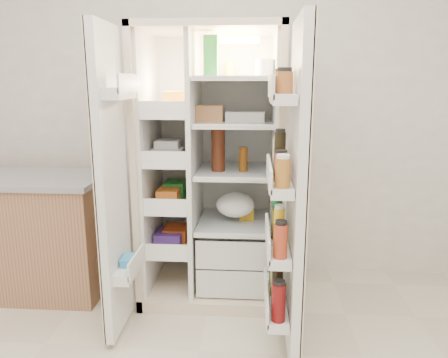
{
  "coord_description": "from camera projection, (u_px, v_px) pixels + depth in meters",
  "views": [
    {
      "loc": [
        0.28,
        -1.18,
        1.46
      ],
      "look_at": [
        0.11,
        1.25,
        0.9
      ],
      "focal_mm": 34.0,
      "sensor_mm": 36.0,
      "label": 1
    }
  ],
  "objects": [
    {
      "name": "fridge_door",
      "position": [
        292.0,
        197.0,
        2.19
      ],
      "size": [
        0.17,
        0.58,
        1.72
      ],
      "color": "silver",
      "rests_on": "floor"
    },
    {
      "name": "kitchen_counter",
      "position": [
        26.0,
        233.0,
        2.98
      ],
      "size": [
        1.15,
        0.61,
        0.83
      ],
      "color": "#9D6D4E",
      "rests_on": "floor"
    },
    {
      "name": "refrigerator",
      "position": [
        215.0,
        188.0,
        2.93
      ],
      "size": [
        0.92,
        0.7,
        1.8
      ],
      "color": "beige",
      "rests_on": "floor"
    },
    {
      "name": "freezer_door",
      "position": [
        113.0,
        187.0,
        2.35
      ],
      "size": [
        0.15,
        0.4,
        1.72
      ],
      "color": "silver",
      "rests_on": "floor"
    },
    {
      "name": "wall_back",
      "position": [
        216.0,
        97.0,
        3.13
      ],
      "size": [
        4.0,
        0.02,
        2.7
      ],
      "primitive_type": "cube",
      "color": "silver",
      "rests_on": "floor"
    }
  ]
}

